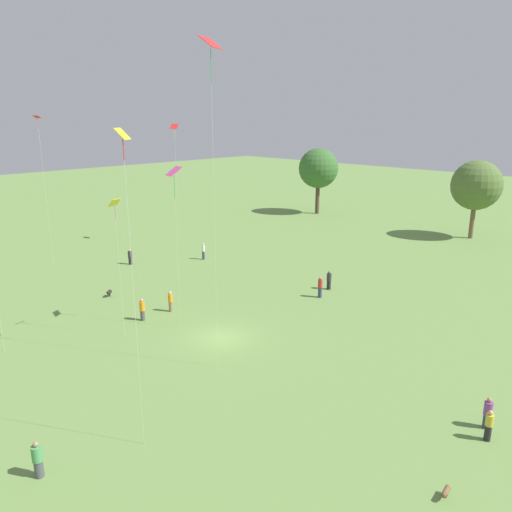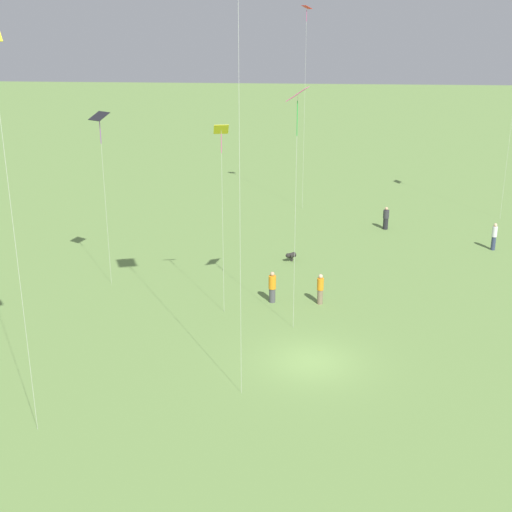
{
  "view_description": "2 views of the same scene",
  "coord_description": "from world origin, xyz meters",
  "px_view_note": "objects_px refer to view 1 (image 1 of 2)",
  "views": [
    {
      "loc": [
        25.12,
        -21.93,
        15.59
      ],
      "look_at": [
        1.21,
        2.36,
        5.97
      ],
      "focal_mm": 35.0,
      "sensor_mm": 36.0,
      "label": 1
    },
    {
      "loc": [
        29.74,
        -0.43,
        15.83
      ],
      "look_at": [
        4.25,
        -2.28,
        6.7
      ],
      "focal_mm": 50.0,
      "sensor_mm": 36.0,
      "label": 2
    }
  ],
  "objects_px": {
    "person_1": "(488,413)",
    "person_10": "(203,251)",
    "person_2": "(320,287)",
    "kite_7": "(39,131)",
    "kite_1": "(174,132)",
    "dog_1": "(109,293)",
    "person_11": "(130,257)",
    "kite_3": "(124,164)",
    "kite_0": "(211,59)",
    "person_4": "(329,280)",
    "person_8": "(38,460)",
    "person_5": "(170,301)",
    "person_6": "(489,426)",
    "dog_0": "(446,492)",
    "person_9": "(142,310)",
    "kite_4": "(174,177)",
    "kite_5": "(115,210)"
  },
  "relations": [
    {
      "from": "person_4",
      "to": "person_10",
      "type": "distance_m",
      "value": 16.14
    },
    {
      "from": "person_5",
      "to": "person_8",
      "type": "distance_m",
      "value": 19.74
    },
    {
      "from": "kite_1",
      "to": "kite_5",
      "type": "height_order",
      "value": "kite_1"
    },
    {
      "from": "person_9",
      "to": "person_11",
      "type": "distance_m",
      "value": 16.09
    },
    {
      "from": "person_2",
      "to": "kite_7",
      "type": "distance_m",
      "value": 31.78
    },
    {
      "from": "person_8",
      "to": "kite_4",
      "type": "xyz_separation_m",
      "value": [
        -8.65,
        14.4,
        10.56
      ]
    },
    {
      "from": "person_11",
      "to": "kite_0",
      "type": "height_order",
      "value": "kite_0"
    },
    {
      "from": "person_4",
      "to": "person_5",
      "type": "xyz_separation_m",
      "value": [
        -6.02,
        -13.56,
        0.01
      ]
    },
    {
      "from": "person_4",
      "to": "person_9",
      "type": "distance_m",
      "value": 17.32
    },
    {
      "from": "person_5",
      "to": "kite_0",
      "type": "distance_m",
      "value": 20.55
    },
    {
      "from": "person_2",
      "to": "person_4",
      "type": "distance_m",
      "value": 2.41
    },
    {
      "from": "kite_5",
      "to": "kite_0",
      "type": "bearing_deg",
      "value": 135.44
    },
    {
      "from": "person_6",
      "to": "person_10",
      "type": "height_order",
      "value": "person_10"
    },
    {
      "from": "kite_1",
      "to": "dog_1",
      "type": "relative_size",
      "value": 21.54
    },
    {
      "from": "kite_0",
      "to": "dog_0",
      "type": "bearing_deg",
      "value": -65.2
    },
    {
      "from": "kite_4",
      "to": "person_9",
      "type": "bearing_deg",
      "value": -102.43
    },
    {
      "from": "kite_7",
      "to": "person_11",
      "type": "bearing_deg",
      "value": -119.54
    },
    {
      "from": "person_9",
      "to": "person_10",
      "type": "relative_size",
      "value": 0.96
    },
    {
      "from": "person_2",
      "to": "person_5",
      "type": "bearing_deg",
      "value": -18.17
    },
    {
      "from": "person_2",
      "to": "kite_4",
      "type": "bearing_deg",
      "value": -2.98
    },
    {
      "from": "person_6",
      "to": "person_8",
      "type": "xyz_separation_m",
      "value": [
        -13.29,
        -16.73,
        0.05
      ]
    },
    {
      "from": "person_9",
      "to": "kite_7",
      "type": "relative_size",
      "value": 0.12
    },
    {
      "from": "kite_0",
      "to": "dog_1",
      "type": "distance_m",
      "value": 24.67
    },
    {
      "from": "kite_1",
      "to": "dog_1",
      "type": "bearing_deg",
      "value": -42.97
    },
    {
      "from": "person_6",
      "to": "kite_7",
      "type": "relative_size",
      "value": 0.11
    },
    {
      "from": "person_4",
      "to": "person_8",
      "type": "distance_m",
      "value": 29.94
    },
    {
      "from": "person_1",
      "to": "kite_3",
      "type": "height_order",
      "value": "kite_3"
    },
    {
      "from": "person_6",
      "to": "kite_1",
      "type": "relative_size",
      "value": 0.11
    },
    {
      "from": "person_4",
      "to": "person_11",
      "type": "height_order",
      "value": "person_4"
    },
    {
      "from": "kite_7",
      "to": "kite_5",
      "type": "bearing_deg",
      "value": 179.37
    },
    {
      "from": "kite_0",
      "to": "kite_1",
      "type": "xyz_separation_m",
      "value": [
        -27.51,
        17.64,
        -4.92
      ]
    },
    {
      "from": "person_9",
      "to": "dog_0",
      "type": "xyz_separation_m",
      "value": [
        25.44,
        -1.7,
        -0.56
      ]
    },
    {
      "from": "kite_3",
      "to": "dog_1",
      "type": "xyz_separation_m",
      "value": [
        -19.94,
        9.42,
        -13.24
      ]
    },
    {
      "from": "person_1",
      "to": "kite_5",
      "type": "bearing_deg",
      "value": -178.94
    },
    {
      "from": "person_2",
      "to": "kite_0",
      "type": "distance_m",
      "value": 23.19
    },
    {
      "from": "person_5",
      "to": "person_9",
      "type": "height_order",
      "value": "person_9"
    },
    {
      "from": "kite_0",
      "to": "dog_1",
      "type": "xyz_separation_m",
      "value": [
        -16.61,
        1.67,
        -18.17
      ]
    },
    {
      "from": "kite_1",
      "to": "dog_1",
      "type": "distance_m",
      "value": 23.44
    },
    {
      "from": "person_8",
      "to": "person_9",
      "type": "height_order",
      "value": "person_9"
    },
    {
      "from": "kite_1",
      "to": "dog_0",
      "type": "bearing_deg",
      "value": -10.57
    },
    {
      "from": "person_10",
      "to": "dog_0",
      "type": "relative_size",
      "value": 2.57
    },
    {
      "from": "person_1",
      "to": "person_10",
      "type": "bearing_deg",
      "value": 148.15
    },
    {
      "from": "person_1",
      "to": "kite_7",
      "type": "bearing_deg",
      "value": 168.06
    },
    {
      "from": "person_8",
      "to": "kite_1",
      "type": "height_order",
      "value": "kite_1"
    },
    {
      "from": "kite_4",
      "to": "person_11",
      "type": "bearing_deg",
      "value": -143.79
    },
    {
      "from": "person_8",
      "to": "person_11",
      "type": "relative_size",
      "value": 1.06
    },
    {
      "from": "person_8",
      "to": "person_9",
      "type": "relative_size",
      "value": 1.0
    },
    {
      "from": "person_1",
      "to": "kite_3",
      "type": "relative_size",
      "value": 0.12
    },
    {
      "from": "person_11",
      "to": "kite_3",
      "type": "height_order",
      "value": "kite_3"
    },
    {
      "from": "dog_0",
      "to": "person_5",
      "type": "bearing_deg",
      "value": -17.76
    }
  ]
}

